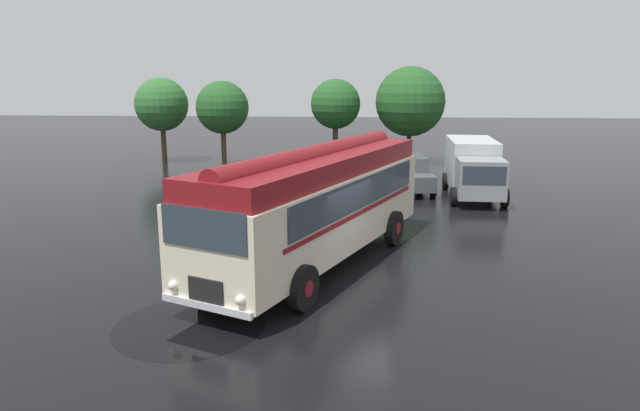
% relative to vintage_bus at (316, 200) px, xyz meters
% --- Properties ---
extents(ground_plane, '(120.00, 120.00, 0.00)m').
position_rel_vintage_bus_xyz_m(ground_plane, '(0.86, -0.99, -1.89)').
color(ground_plane, black).
extents(vintage_bus, '(6.32, 10.22, 3.49)m').
position_rel_vintage_bus_xyz_m(vintage_bus, '(0.00, 0.00, 0.00)').
color(vintage_bus, beige).
rests_on(vintage_bus, ground).
extents(car_near_left, '(2.30, 4.36, 1.66)m').
position_rel_vintage_bus_xyz_m(car_near_left, '(-1.98, 10.57, -1.05)').
color(car_near_left, black).
rests_on(car_near_left, ground).
extents(car_mid_left, '(2.36, 4.38, 1.66)m').
position_rel_vintage_bus_xyz_m(car_mid_left, '(0.88, 10.67, -1.05)').
color(car_mid_left, '#144C28').
rests_on(car_mid_left, ground).
extents(car_mid_right, '(2.32, 4.37, 1.66)m').
position_rel_vintage_bus_xyz_m(car_mid_right, '(3.54, 10.93, -1.05)').
color(car_mid_right, '#4C5156').
rests_on(car_mid_right, ground).
extents(box_van, '(2.53, 5.85, 2.50)m').
position_rel_vintage_bus_xyz_m(box_van, '(6.34, 9.98, -0.53)').
color(box_van, '#B2B7BC').
rests_on(box_van, ground).
extents(tree_far_left, '(3.27, 3.27, 5.22)m').
position_rel_vintage_bus_xyz_m(tree_far_left, '(-10.97, 19.16, 1.71)').
color(tree_far_left, '#4C3823').
rests_on(tree_far_left, ground).
extents(tree_left_of_centre, '(3.11, 3.11, 5.05)m').
position_rel_vintage_bus_xyz_m(tree_left_of_centre, '(-6.85, 17.84, 1.64)').
color(tree_left_of_centre, '#4C3823').
rests_on(tree_left_of_centre, ground).
extents(tree_centre, '(3.01, 3.01, 5.15)m').
position_rel_vintage_bus_xyz_m(tree_centre, '(-0.35, 19.26, 1.78)').
color(tree_centre, '#4C3823').
rests_on(tree_centre, ground).
extents(tree_right_of_centre, '(4.17, 4.17, 5.89)m').
position_rel_vintage_bus_xyz_m(tree_right_of_centre, '(4.29, 19.27, 1.93)').
color(tree_right_of_centre, '#4C3823').
rests_on(tree_right_of_centre, ground).
extents(puddle_patch, '(3.31, 3.31, 0.01)m').
position_rel_vintage_bus_xyz_m(puddle_patch, '(-2.48, -4.39, -1.89)').
color(puddle_patch, black).
rests_on(puddle_patch, ground).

